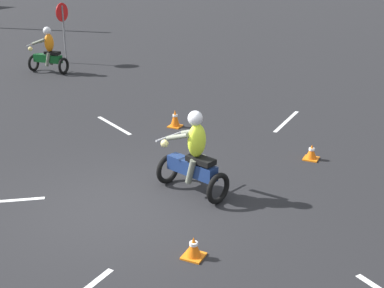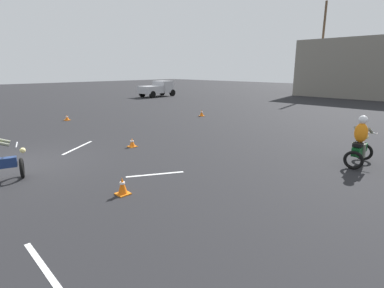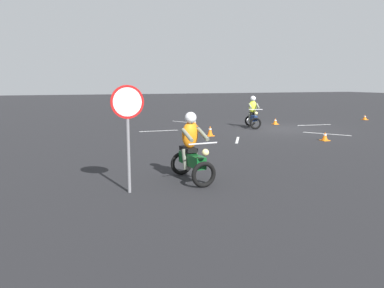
{
  "view_description": "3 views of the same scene",
  "coord_description": "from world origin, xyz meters",
  "views": [
    {
      "loc": [
        -7.24,
        -4.79,
        4.55
      ],
      "look_at": [
        1.12,
        -0.86,
        1.0
      ],
      "focal_mm": 50.0,
      "sensor_mm": 36.0,
      "label": 1
    },
    {
      "loc": [
        10.68,
        -2.58,
        3.11
      ],
      "look_at": [
        4.49,
        3.6,
        0.9
      ],
      "focal_mm": 28.0,
      "sensor_mm": 36.0,
      "label": 2
    },
    {
      "loc": [
        10.92,
        16.3,
        2.35
      ],
      "look_at": [
        7.85,
        8.07,
        0.9
      ],
      "focal_mm": 35.0,
      "sensor_mm": 36.0,
      "label": 3
    }
  ],
  "objects": [
    {
      "name": "lane_stripe_ne",
      "position": [
        3.84,
        2.67,
        0.0
      ],
      "size": [
        0.95,
        1.57,
        0.01
      ],
      "primitive_type": "cube",
      "rotation": [
        0.0,
        0.0,
        2.63
      ],
      "color": "silver",
      "rests_on": "ground"
    },
    {
      "name": "motorcycle_rider_foreground",
      "position": [
        1.11,
        -0.89,
        0.73
      ],
      "size": [
        1.02,
        1.55,
        1.66
      ],
      "rotation": [
        0.0,
        0.0,
        5.98
      ],
      "color": "black",
      "rests_on": "ground"
    },
    {
      "name": "traffic_cone_mid_left",
      "position": [
        -0.88,
        -1.83,
        0.17
      ],
      "size": [
        0.32,
        0.32,
        0.34
      ],
      "color": "orange",
      "rests_on": "ground"
    },
    {
      "name": "traffic_cone_near_left",
      "position": [
        3.75,
        -2.53,
        0.17
      ],
      "size": [
        0.32,
        0.32,
        0.35
      ],
      "color": "orange",
      "rests_on": "ground"
    },
    {
      "name": "ground_plane",
      "position": [
        0.0,
        0.0,
        0.0
      ],
      "size": [
        120.0,
        120.0,
        0.0
      ],
      "primitive_type": "plane",
      "color": "black"
    },
    {
      "name": "traffic_cone_far_center",
      "position": [
        4.42,
        1.17,
        0.22
      ],
      "size": [
        0.32,
        0.32,
        0.46
      ],
      "color": "orange",
      "rests_on": "ground"
    },
    {
      "name": "lane_stripe_e",
      "position": [
        6.09,
        -1.32,
        0.0
      ],
      "size": [
        1.96,
        0.16,
        0.01
      ],
      "primitive_type": "cube",
      "rotation": [
        0.0,
        0.0,
        1.54
      ],
      "color": "silver",
      "rests_on": "ground"
    },
    {
      "name": "stop_sign",
      "position": [
        9.46,
        8.53,
        1.63
      ],
      "size": [
        0.7,
        0.08,
        2.3
      ],
      "color": "slate",
      "rests_on": "ground"
    },
    {
      "name": "motorcycle_rider_background",
      "position": [
        7.85,
        8.03,
        0.73
      ],
      "size": [
        0.73,
        1.53,
        1.66
      ],
      "rotation": [
        0.0,
        0.0,
        0.06
      ],
      "color": "black",
      "rests_on": "ground"
    }
  ]
}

